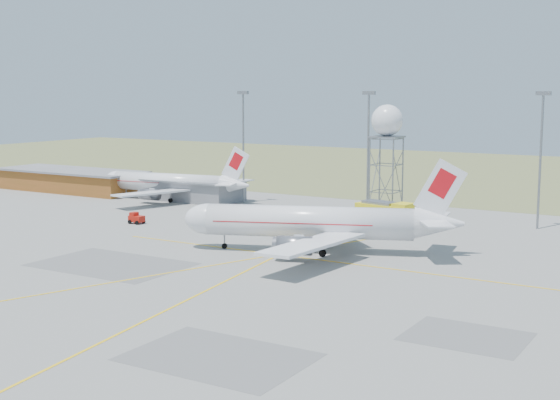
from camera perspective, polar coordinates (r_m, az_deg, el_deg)
The scene contains 12 objects.
ground at distance 71.89m, azimuth -8.72°, elevation -8.77°, with size 400.00×400.00×0.00m, color gray.
grass_strip at distance 198.80m, azimuth 18.01°, elevation 1.70°, with size 400.00×120.00×0.03m, color olive.
building_orange at distance 166.52m, azimuth -14.99°, elevation 1.40°, with size 33.00×12.00×4.30m.
building_grey at distance 148.13m, azimuth -6.33°, elevation 0.75°, with size 19.00×10.00×3.90m.
mast_a at distance 143.01m, azimuth -2.70°, elevation 4.60°, with size 2.20×0.50×20.50m.
mast_b at distance 130.81m, azimuth 6.47°, elevation 4.23°, with size 2.20×0.50×20.50m.
mast_c at distance 121.88m, azimuth 18.54°, elevation 3.58°, with size 2.20×0.50×20.50m.
airliner_main at distance 100.07m, azimuth 2.52°, elevation -1.68°, with size 35.01×32.83×12.34m.
airliner_far at distance 148.05m, azimuth -7.96°, elevation 1.22°, with size 31.25×30.17×10.64m.
radar_tower at distance 126.89m, azimuth 7.79°, elevation 3.30°, with size 5.08×5.08×18.40m.
fire_truck at distance 120.60m, azimuth 7.80°, elevation -1.02°, with size 9.91×5.40×3.78m.
baggage_tug at distance 123.55m, azimuth -10.46°, elevation -1.40°, with size 2.29×1.83×1.77m.
Camera 1 is at (44.30, -52.69, 20.71)m, focal length 50.00 mm.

